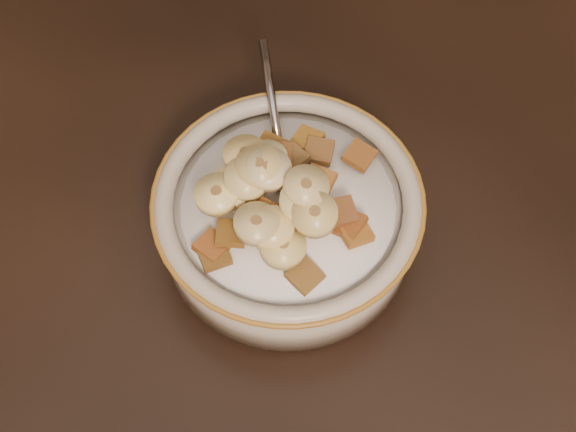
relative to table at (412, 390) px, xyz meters
The scene contains 38 objects.
table is the anchor object (origin of this frame).
cereal_bowl 0.15m from the table, 160.00° to the left, with size 0.18×0.18×0.04m, color #AFA593.
milk 0.16m from the table, 160.00° to the left, with size 0.15×0.15×0.00m, color white.
spoon 0.18m from the table, 155.13° to the left, with size 0.03×0.04×0.01m, color #93959D.
cereal_square_0 0.19m from the table, 157.68° to the left, with size 0.02×0.02×0.01m, color brown.
cereal_square_1 0.18m from the table, 144.99° to the left, with size 0.02×0.02×0.01m, color brown.
cereal_square_2 0.15m from the table, 164.62° to the left, with size 0.02×0.02×0.01m, color brown.
cereal_square_3 0.12m from the table, 147.58° to the left, with size 0.02×0.02×0.01m, color #9D5B24.
cereal_square_4 0.17m from the table, 135.67° to the left, with size 0.02×0.02×0.01m, color brown.
cereal_square_5 0.20m from the table, 154.74° to the left, with size 0.02×0.02×0.01m, color brown.
cereal_square_6 0.20m from the table, 146.06° to the left, with size 0.02×0.02×0.01m, color olive.
cereal_square_7 0.17m from the table, behind, with size 0.02×0.02×0.01m, color brown.
cereal_square_8 0.19m from the table, 155.37° to the left, with size 0.02×0.02×0.01m, color brown.
cereal_square_9 0.19m from the table, 164.33° to the left, with size 0.02×0.02×0.01m, color brown.
cereal_square_10 0.15m from the table, 158.19° to the left, with size 0.02×0.02×0.01m, color brown.
cereal_square_11 0.17m from the table, 169.90° to the left, with size 0.02×0.02×0.01m, color brown.
cereal_square_12 0.17m from the table, behind, with size 0.02×0.02×0.01m, color brown.
cereal_square_13 0.12m from the table, behind, with size 0.02×0.02×0.01m, color brown.
cereal_square_14 0.14m from the table, 149.53° to the left, with size 0.02×0.02×0.01m, color brown.
cereal_square_15 0.19m from the table, 152.92° to the left, with size 0.02×0.02×0.01m, color brown.
cereal_square_16 0.15m from the table, 158.50° to the left, with size 0.02×0.02×0.01m, color brown.
cereal_square_17 0.17m from the table, behind, with size 0.02×0.02×0.01m, color brown.
cereal_square_18 0.16m from the table, 150.99° to the left, with size 0.02×0.02×0.01m, color #99622D.
cereal_square_19 0.20m from the table, 156.89° to the left, with size 0.02×0.02×0.01m, color brown.
cereal_square_20 0.13m from the table, 148.47° to the left, with size 0.02×0.02×0.01m, color brown.
banana_slice_0 0.19m from the table, 160.05° to the left, with size 0.03×0.03×0.01m, color #EFDD91.
banana_slice_1 0.19m from the table, 167.01° to the left, with size 0.03×0.03×0.01m, color tan.
banana_slice_2 0.20m from the table, 162.86° to the left, with size 0.03×0.03×0.01m, color #E0C172.
banana_slice_3 0.16m from the table, behind, with size 0.03×0.03×0.01m, color #F9D582.
banana_slice_4 0.16m from the table, 157.43° to the left, with size 0.03×0.03×0.01m, color #CBBD7C.
banana_slice_5 0.20m from the table, behind, with size 0.03×0.03×0.01m, color #FFED7B.
banana_slice_6 0.19m from the table, 169.99° to the left, with size 0.03×0.03×0.01m, color #FFE795.
banana_slice_7 0.19m from the table, 161.94° to the left, with size 0.03×0.03×0.01m, color beige.
banana_slice_8 0.15m from the table, 160.75° to the left, with size 0.03×0.03×0.01m, color #E0C179.
banana_slice_9 0.14m from the table, behind, with size 0.03×0.03×0.01m, color #F0DB7F.
banana_slice_10 0.16m from the table, behind, with size 0.03×0.03×0.01m, color #DECF83.
banana_slice_11 0.19m from the table, 163.16° to the left, with size 0.03×0.03×0.01m, color tan.
banana_slice_12 0.16m from the table, 160.75° to the left, with size 0.03×0.03×0.01m, color #F8EC91.
Camera 1 is at (0.02, -0.20, 1.28)m, focal length 50.00 mm.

